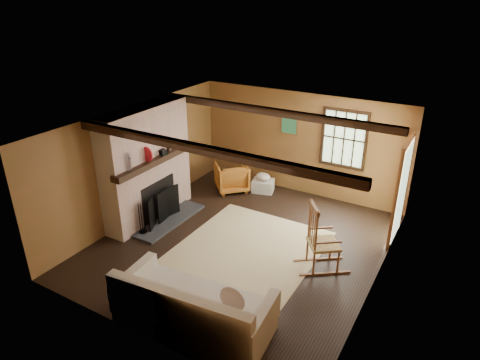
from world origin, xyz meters
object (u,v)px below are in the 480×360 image
Objects in this scene: fireplace at (148,169)px; armchair at (232,177)px; rocking_chair at (321,242)px; laundry_basket at (263,186)px; sofa at (193,312)px.

fireplace reaches higher than armchair.
laundry_basket is (-2.27, 2.22, -0.38)m from rocking_chair.
rocking_chair is 3.55m from armchair.
rocking_chair reaches higher than armchair.
armchair reaches higher than laundry_basket.
armchair is at bearing -157.37° from laundry_basket.
fireplace is at bearing 54.09° from rocking_chair.
armchair is at bearing 109.38° from sofa.
fireplace is 3.66m from sofa.
sofa is (-1.03, -2.34, -0.20)m from rocking_chair.
fireplace is at bearing 23.49° from armchair.
sofa is 4.64× the size of laundry_basket.
fireplace is 3.21× the size of armchair.
sofa is 4.73m from laundry_basket.
fireplace is 3.82m from rocking_chair.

